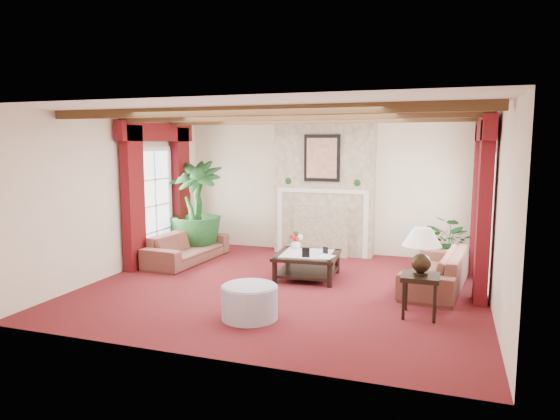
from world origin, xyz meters
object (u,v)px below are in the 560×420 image
at_px(sofa_left, 187,242).
at_px(side_table, 420,296).
at_px(potted_palm, 196,228).
at_px(sofa_right, 436,263).
at_px(ottoman, 250,302).
at_px(coffee_table, 307,266).

xyz_separation_m(sofa_left, side_table, (4.37, -1.72, -0.10)).
bearing_deg(potted_palm, sofa_left, -77.18).
relative_size(sofa_right, ottoman, 2.86).
bearing_deg(sofa_left, side_table, -107.72).
distance_m(sofa_left, ottoman, 3.40).
xyz_separation_m(coffee_table, ottoman, (-0.18, -2.10, 0.00)).
distance_m(sofa_right, potted_palm, 4.77).
relative_size(sofa_left, potted_palm, 1.00).
relative_size(sofa_left, ottoman, 2.72).
height_order(sofa_left, side_table, sofa_left).
relative_size(sofa_left, sofa_right, 0.95).
bearing_deg(coffee_table, sofa_right, -1.72).
xyz_separation_m(sofa_left, sofa_right, (4.53, -0.29, 0.01)).
xyz_separation_m(potted_palm, side_table, (4.51, -2.35, -0.25)).
bearing_deg(coffee_table, sofa_left, 166.32).
distance_m(potted_palm, ottoman, 3.98).
xyz_separation_m(potted_palm, ottoman, (2.45, -3.13, -0.32)).
bearing_deg(sofa_right, sofa_left, -86.29).
bearing_deg(ottoman, potted_palm, 128.05).
relative_size(sofa_right, side_table, 3.72).
bearing_deg(sofa_left, coffee_table, -95.36).
bearing_deg(ottoman, sofa_left, 132.74).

